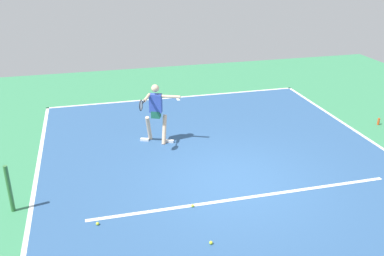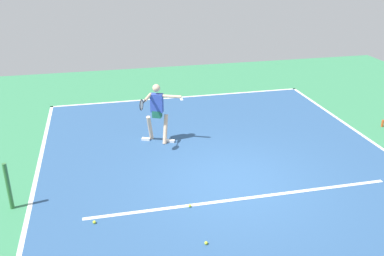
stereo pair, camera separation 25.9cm
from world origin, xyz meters
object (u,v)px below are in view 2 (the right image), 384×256
at_px(net_post, 8,186).
at_px(tennis_player, 157,110).
at_px(tennis_ball_by_baseline, 206,243).
at_px(tennis_ball_by_sideline, 94,222).
at_px(tennis_ball_near_service_line, 190,206).
at_px(water_bottle, 383,123).

height_order(net_post, tennis_player, tennis_player).
distance_m(tennis_ball_by_baseline, tennis_ball_by_sideline, 2.32).
height_order(net_post, tennis_ball_near_service_line, net_post).
bearing_deg(tennis_ball_by_baseline, tennis_player, -87.69).
relative_size(tennis_player, tennis_ball_near_service_line, 26.06).
height_order(tennis_player, tennis_ball_near_service_line, tennis_player).
height_order(tennis_ball_by_baseline, tennis_ball_by_sideline, same).
height_order(tennis_player, tennis_ball_by_baseline, tennis_player).
distance_m(tennis_ball_by_sideline, water_bottle, 9.34).
bearing_deg(tennis_ball_near_service_line, tennis_ball_by_baseline, 91.14).
distance_m(net_post, water_bottle, 10.72).
height_order(net_post, tennis_ball_by_baseline, net_post).
bearing_deg(tennis_ball_by_sideline, net_post, -29.30).
xyz_separation_m(tennis_ball_near_service_line, water_bottle, (-6.79, -3.00, 0.08)).
relative_size(tennis_player, tennis_ball_by_baseline, 26.06).
bearing_deg(tennis_ball_near_service_line, net_post, -12.26).
bearing_deg(tennis_ball_by_sideline, water_bottle, -160.32).
bearing_deg(tennis_ball_by_baseline, tennis_ball_near_service_line, -88.86).
bearing_deg(tennis_ball_near_service_line, tennis_ball_by_sideline, 4.23).
relative_size(tennis_ball_by_baseline, tennis_ball_near_service_line, 1.00).
relative_size(tennis_player, water_bottle, 7.82).
distance_m(tennis_ball_near_service_line, water_bottle, 7.42).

